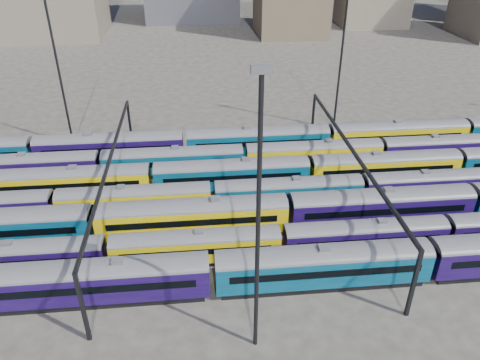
{
  "coord_description": "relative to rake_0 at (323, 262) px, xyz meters",
  "views": [
    {
      "loc": [
        -9.25,
        -50.8,
        34.11
      ],
      "look_at": [
        -3.97,
        2.28,
        3.0
      ],
      "focal_mm": 35.0,
      "sensor_mm": 36.0,
      "label": 1
    }
  ],
  "objects": [
    {
      "name": "rake_4",
      "position": [
        -18.51,
        20.0,
        -0.12
      ],
      "size": [
        129.72,
        3.16,
        5.33
      ],
      "color": "black",
      "rests_on": "ground"
    },
    {
      "name": "rake_6",
      "position": [
        8.67,
        30.0,
        0.02
      ],
      "size": [
        135.87,
        3.31,
        5.59
      ],
      "color": "black",
      "rests_on": "ground"
    },
    {
      "name": "mast_2",
      "position": [
        -7.81,
        -7.0,
        11.05
      ],
      "size": [
        1.4,
        0.5,
        25.6
      ],
      "color": "black",
      "rests_on": "ground"
    },
    {
      "name": "rake_2",
      "position": [
        -24.59,
        10.0,
        0.04
      ],
      "size": [
        136.91,
        3.34,
        5.64
      ],
      "color": "black",
      "rests_on": "ground"
    },
    {
      "name": "rake_0",
      "position": [
        0.0,
        0.0,
        0.0
      ],
      "size": [
        112.52,
        3.29,
        5.56
      ],
      "color": "black",
      "rests_on": "ground"
    },
    {
      "name": "gantry_1",
      "position": [
        -22.81,
        15.0,
        3.87
      ],
      "size": [
        0.35,
        40.35,
        8.03
      ],
      "color": "black",
      "rests_on": "ground"
    },
    {
      "name": "gantry_2",
      "position": [
        7.19,
        15.0,
        3.87
      ],
      "size": [
        0.35,
        40.35,
        8.03
      ],
      "color": "black",
      "rests_on": "ground"
    },
    {
      "name": "mast_3",
      "position": [
        12.19,
        39.0,
        11.05
      ],
      "size": [
        1.4,
        0.5,
        25.6
      ],
      "color": "black",
      "rests_on": "ground"
    },
    {
      "name": "rake_5",
      "position": [
        -5.38,
        25.0,
        -0.24
      ],
      "size": [
        124.13,
        3.03,
        5.1
      ],
      "color": "black",
      "rests_on": "ground"
    },
    {
      "name": "rake_3",
      "position": [
        9.17,
        15.0,
        -0.39
      ],
      "size": [
        117.61,
        2.87,
        4.82
      ],
      "color": "black",
      "rests_on": "ground"
    },
    {
      "name": "rake_1",
      "position": [
        6.18,
        5.0,
        -0.48
      ],
      "size": [
        94.53,
        2.77,
        4.65
      ],
      "color": "black",
      "rests_on": "ground"
    },
    {
      "name": "mast_1",
      "position": [
        -32.81,
        37.0,
        11.05
      ],
      "size": [
        1.4,
        0.5,
        25.6
      ],
      "color": "black",
      "rests_on": "ground"
    },
    {
      "name": "ground",
      "position": [
        -2.81,
        15.0,
        -2.92
      ],
      "size": [
        500.0,
        500.0,
        0.0
      ],
      "primitive_type": "plane",
      "color": "#3D3934",
      "rests_on": "ground"
    }
  ]
}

